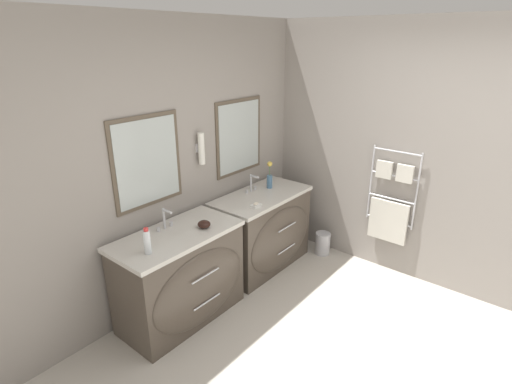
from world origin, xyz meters
The scene contains 11 objects.
wall_back centered at (0.01, 2.14, 1.30)m, with size 5.06×0.14×2.60m.
wall_right centered at (1.76, 0.95, 1.29)m, with size 0.13×4.17×2.60m.
vanity_left centered at (-0.26, 1.76, 0.43)m, with size 1.13×0.63×0.85m.
vanity_right centered at (0.91, 1.76, 0.43)m, with size 1.13×0.63×0.85m.
faucet_left centered at (-0.26, 1.93, 0.94)m, with size 0.17×0.12×0.19m.
faucet_right centered at (0.91, 1.93, 0.94)m, with size 0.17×0.12×0.19m.
toiletry_bottle centered at (-0.62, 1.70, 0.95)m, with size 0.05×0.05×0.22m.
amenity_bowl centered at (-0.03, 1.69, 0.88)m, with size 0.11×0.11×0.07m.
flower_vase centered at (1.12, 1.86, 0.97)m, with size 0.06×0.06×0.30m.
soap_dish centered at (0.61, 1.64, 0.86)m, with size 0.10×0.07×0.04m.
waste_bin centered at (1.55, 1.38, 0.14)m, with size 0.18×0.18×0.27m.
Camera 1 is at (-2.18, -0.64, 2.40)m, focal length 28.00 mm.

